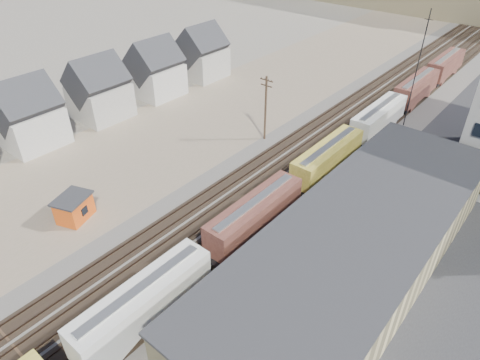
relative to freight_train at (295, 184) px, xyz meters
The scene contains 10 objects.
ballast_bed 19.07m from the freight_train, 101.62° to the left, with size 18.00×200.00×0.06m, color #4C4742.
dirt_yard 25.42m from the freight_train, 160.39° to the left, with size 24.00×180.00×0.03m, color #776B52.
asphalt_lot 18.74m from the freight_train, 10.83° to the left, with size 26.00×120.00×0.04m, color #232326.
rail_tracks 19.17m from the freight_train, 103.25° to the left, with size 11.40×200.00×0.24m.
freight_train is the anchor object (origin of this frame).
warehouse 12.97m from the freight_train, 30.24° to the right, with size 12.40×40.40×7.25m.
utility_pole_north 16.35m from the freight_train, 139.56° to the left, with size 2.20×0.32×10.00m.
radio_mast 29.26m from the freight_train, 85.58° to the left, with size 1.20×0.16×18.00m.
townhouse_row 38.39m from the freight_train, behind, with size 8.15×68.16×10.47m.
maintenance_shed 25.64m from the freight_train, 133.47° to the right, with size 4.36×4.92×3.00m.
Camera 1 is at (25.34, -4.44, 31.71)m, focal length 32.00 mm.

